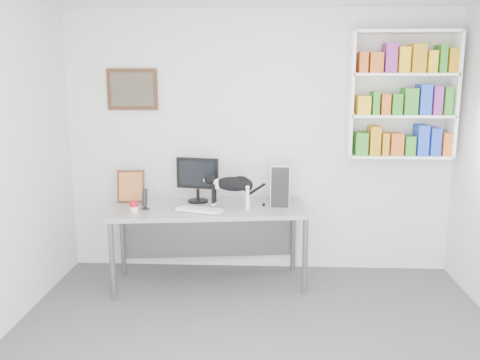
# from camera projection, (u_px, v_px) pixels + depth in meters

# --- Properties ---
(room) EXTENTS (4.01, 4.01, 2.70)m
(room) POSITION_uv_depth(u_px,v_px,m) (255.00, 182.00, 3.32)
(room) COLOR #505055
(room) RESTS_ON ground
(bookshelf) EXTENTS (1.03, 0.28, 1.24)m
(bookshelf) POSITION_uv_depth(u_px,v_px,m) (402.00, 95.00, 4.97)
(bookshelf) COLOR white
(bookshelf) RESTS_ON room
(wall_art) EXTENTS (0.52, 0.04, 0.42)m
(wall_art) POSITION_uv_depth(u_px,v_px,m) (132.00, 89.00, 5.20)
(wall_art) COLOR #462B16
(wall_art) RESTS_ON room
(desk) EXTENTS (1.96, 0.96, 0.79)m
(desk) POSITION_uv_depth(u_px,v_px,m) (209.00, 246.00, 4.99)
(desk) COLOR gray
(desk) RESTS_ON room
(monitor) EXTENTS (0.46, 0.28, 0.46)m
(monitor) POSITION_uv_depth(u_px,v_px,m) (198.00, 180.00, 5.08)
(monitor) COLOR black
(monitor) RESTS_ON desk
(keyboard) EXTENTS (0.45, 0.28, 0.03)m
(keyboard) POSITION_uv_depth(u_px,v_px,m) (199.00, 210.00, 4.76)
(keyboard) COLOR white
(keyboard) RESTS_ON desk
(pc_tower) EXTENTS (0.18, 0.41, 0.41)m
(pc_tower) POSITION_uv_depth(u_px,v_px,m) (279.00, 183.00, 5.04)
(pc_tower) COLOR silver
(pc_tower) RESTS_ON desk
(speaker) EXTENTS (0.11, 0.11, 0.21)m
(speaker) POSITION_uv_depth(u_px,v_px,m) (145.00, 199.00, 4.82)
(speaker) COLOR black
(speaker) RESTS_ON desk
(leaning_print) EXTENTS (0.28, 0.14, 0.34)m
(leaning_print) POSITION_uv_depth(u_px,v_px,m) (131.00, 186.00, 5.09)
(leaning_print) COLOR #462B16
(leaning_print) RESTS_ON desk
(soup_can) EXTENTS (0.08, 0.08, 0.11)m
(soup_can) POSITION_uv_depth(u_px,v_px,m) (134.00, 207.00, 4.72)
(soup_can) COLOR #B50F20
(soup_can) RESTS_ON desk
(cat) EXTENTS (0.55, 0.20, 0.33)m
(cat) POSITION_uv_depth(u_px,v_px,m) (232.00, 192.00, 4.82)
(cat) COLOR black
(cat) RESTS_ON desk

